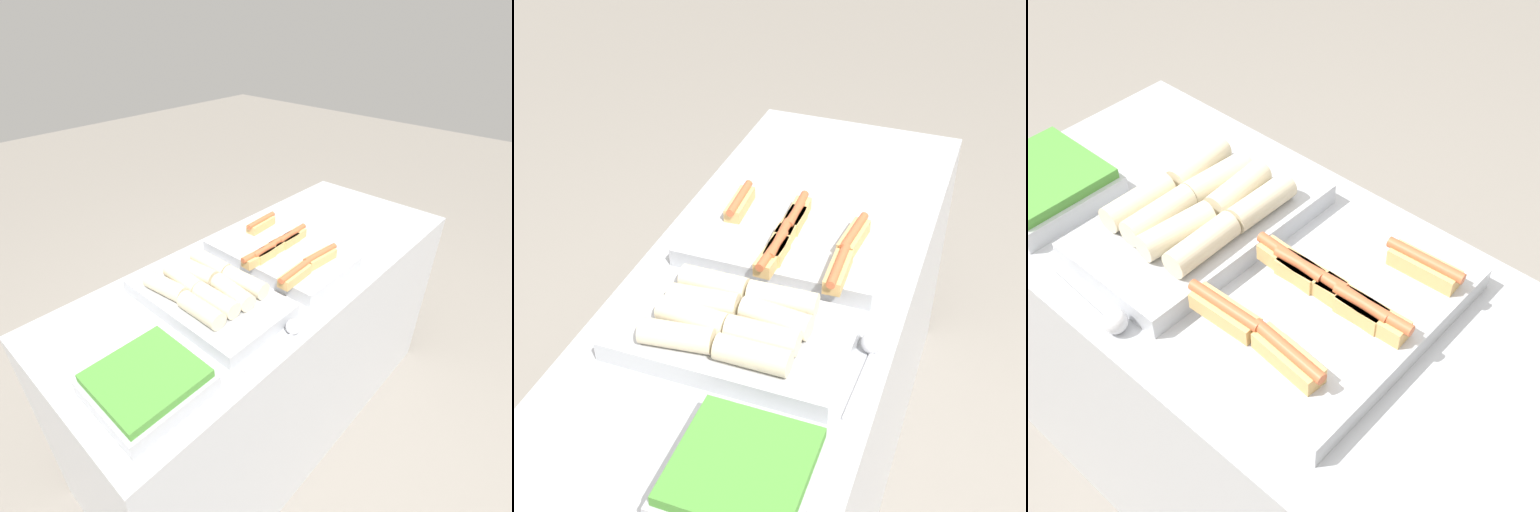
# 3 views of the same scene
# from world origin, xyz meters

# --- Properties ---
(ground_plane) EXTENTS (12.00, 12.00, 0.00)m
(ground_plane) POSITION_xyz_m (0.00, 0.00, 0.00)
(ground_plane) COLOR gray
(counter) EXTENTS (1.72, 0.70, 0.89)m
(counter) POSITION_xyz_m (0.00, 0.00, 0.44)
(counter) COLOR #B7BABF
(counter) RESTS_ON ground_plane
(tray_hotdogs) EXTENTS (0.38, 0.53, 0.10)m
(tray_hotdogs) POSITION_xyz_m (0.05, -0.00, 0.92)
(tray_hotdogs) COLOR #B7BABF
(tray_hotdogs) RESTS_ON counter
(tray_wraps) EXTENTS (0.31, 0.53, 0.11)m
(tray_wraps) POSITION_xyz_m (-0.33, 0.00, 0.93)
(tray_wraps) COLOR #B7BABF
(tray_wraps) RESTS_ON counter
(tray_side_front) EXTENTS (0.27, 0.26, 0.07)m
(tray_side_front) POSITION_xyz_m (-0.67, -0.16, 0.92)
(tray_side_front) COLOR #B7BABF
(tray_side_front) RESTS_ON counter
(serving_spoon_near) EXTENTS (0.24, 0.05, 0.05)m
(serving_spoon_near) POSITION_xyz_m (-0.26, -0.30, 0.91)
(serving_spoon_near) COLOR silver
(serving_spoon_near) RESTS_ON counter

